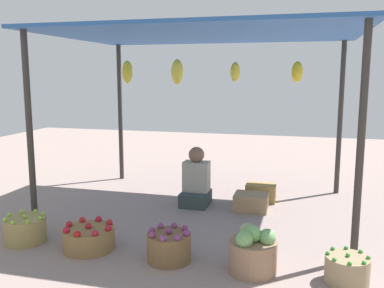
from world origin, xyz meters
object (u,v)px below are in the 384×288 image
object	(u,v)px
vendor_person	(196,183)
basket_red_apples	(89,238)
basket_cabbages	(253,252)
wooden_crate_near_vendor	(251,202)
basket_purple_onions	(169,246)
basket_green_chilies	(347,270)
basket_limes	(25,230)
wooden_crate_stacked_rear	(261,193)

from	to	relation	value
vendor_person	basket_red_apples	size ratio (longest dim) A/B	1.52
basket_cabbages	wooden_crate_near_vendor	xyz separation A→B (m)	(-0.23, 1.73, -0.08)
basket_purple_onions	basket_green_chilies	size ratio (longest dim) A/B	1.14
basket_limes	wooden_crate_stacked_rear	xyz separation A→B (m)	(2.22, 2.08, -0.01)
basket_limes	wooden_crate_near_vendor	world-z (taller)	basket_limes
basket_limes	basket_purple_onions	distance (m)	1.58
vendor_person	basket_cabbages	bearing A→B (deg)	-61.47
vendor_person	wooden_crate_near_vendor	world-z (taller)	vendor_person
basket_purple_onions	basket_green_chilies	xyz separation A→B (m)	(1.57, -0.03, -0.02)
basket_cabbages	wooden_crate_near_vendor	world-z (taller)	basket_cabbages
basket_cabbages	basket_red_apples	bearing A→B (deg)	177.21
basket_limes	basket_red_apples	xyz separation A→B (m)	(0.73, 0.00, -0.02)
basket_cabbages	wooden_crate_stacked_rear	world-z (taller)	basket_cabbages
wooden_crate_stacked_rear	wooden_crate_near_vendor	bearing A→B (deg)	-100.49
basket_green_chilies	wooden_crate_stacked_rear	world-z (taller)	basket_green_chilies
vendor_person	basket_green_chilies	size ratio (longest dim) A/B	2.15
basket_red_apples	basket_purple_onions	distance (m)	0.86
basket_green_chilies	basket_limes	bearing A→B (deg)	178.60
vendor_person	basket_limes	xyz separation A→B (m)	(-1.39, -1.71, -0.17)
basket_limes	basket_purple_onions	bearing A→B (deg)	-1.68
vendor_person	basket_purple_onions	bearing A→B (deg)	-83.85
wooden_crate_stacked_rear	vendor_person	bearing A→B (deg)	-155.90
basket_red_apples	wooden_crate_stacked_rear	world-z (taller)	basket_red_apples
basket_cabbages	basket_green_chilies	bearing A→B (deg)	0.02
basket_red_apples	basket_green_chilies	distance (m)	2.42
basket_purple_onions	wooden_crate_stacked_rear	xyz separation A→B (m)	(0.64, 2.13, -0.02)
basket_red_apples	wooden_crate_stacked_rear	xyz separation A→B (m)	(1.49, 2.08, 0.01)
basket_limes	basket_red_apples	distance (m)	0.73
basket_limes	basket_green_chilies	xyz separation A→B (m)	(3.15, -0.08, -0.01)
basket_limes	wooden_crate_stacked_rear	distance (m)	3.04
basket_limes	basket_cabbages	bearing A→B (deg)	-1.87
basket_limes	basket_red_apples	size ratio (longest dim) A/B	0.83
vendor_person	wooden_crate_near_vendor	xyz separation A→B (m)	(0.75, -0.06, -0.19)
basket_purple_onions	vendor_person	bearing A→B (deg)	96.15
wooden_crate_near_vendor	basket_cabbages	bearing A→B (deg)	-82.58
basket_purple_onions	basket_green_chilies	bearing A→B (deg)	-1.11
basket_purple_onions	basket_limes	bearing A→B (deg)	178.32
basket_limes	basket_cabbages	world-z (taller)	basket_cabbages
basket_purple_onions	wooden_crate_stacked_rear	size ratio (longest dim) A/B	1.03
basket_red_apples	wooden_crate_stacked_rear	bearing A→B (deg)	54.33
basket_limes	basket_green_chilies	distance (m)	3.15
vendor_person	basket_red_apples	world-z (taller)	vendor_person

